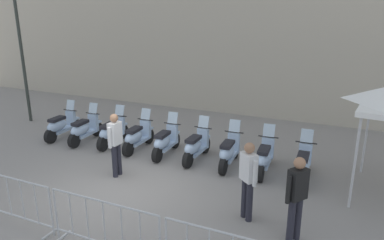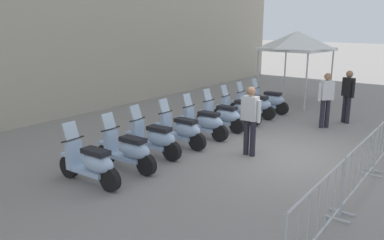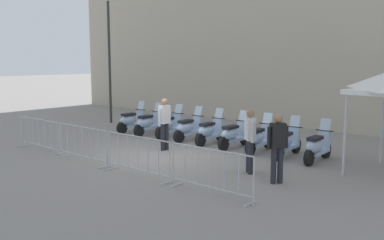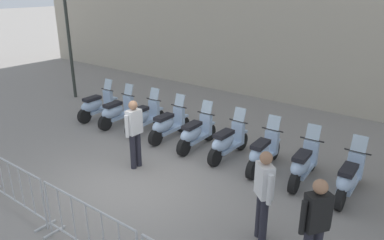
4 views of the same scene
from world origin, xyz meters
name	(u,v)px [view 2 (image 2 of 4)]	position (x,y,z in m)	size (l,w,h in m)	color
ground_plane	(280,154)	(0.00, 0.00, 0.00)	(120.00, 120.00, 0.00)	gray
motorcycle_0	(91,164)	(-4.29, 1.78, 0.45)	(0.63, 1.72, 1.24)	black
motorcycle_1	(128,151)	(-3.29, 1.89, 0.45)	(0.64, 1.72, 1.24)	black
motorcycle_2	(154,139)	(-2.29, 2.15, 0.45)	(0.66, 1.72, 1.24)	black
motorcycle_3	(181,130)	(-1.29, 2.24, 0.45)	(0.60, 1.72, 1.24)	black
motorcycle_4	(204,123)	(-0.27, 2.33, 0.45)	(0.63, 1.72, 1.24)	black
motorcycle_5	(222,116)	(0.73, 2.47, 0.45)	(0.57, 1.73, 1.24)	black
motorcycle_6	(239,110)	(1.74, 2.59, 0.45)	(0.65, 1.72, 1.24)	black
motorcycle_7	(254,105)	(2.75, 2.70, 0.45)	(0.66, 1.72, 1.24)	black
motorcycle_8	(268,101)	(3.76, 2.78, 0.45)	(0.63, 1.72, 1.24)	black
barrier_segment_0	(317,216)	(-3.33, -2.59, 0.53)	(2.31, 0.69, 1.07)	#B2B5B7
barrier_segment_1	(361,167)	(-0.94, -2.30, 0.53)	(2.31, 0.69, 1.07)	#B2B5B7
officer_near_row_end	(326,97)	(3.22, 0.36, 0.98)	(0.47, 0.38, 1.73)	#23232D
officer_mid_plaza	(250,117)	(-0.59, 0.53, 0.98)	(0.25, 0.55, 1.73)	#23232D
officer_by_barriers	(348,94)	(4.29, 0.12, 0.98)	(0.36, 0.50, 1.73)	#23232D
canopy_tent	(297,41)	(6.11, 3.07, 2.51)	(2.40, 2.40, 2.91)	silver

